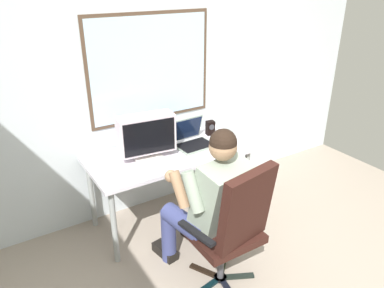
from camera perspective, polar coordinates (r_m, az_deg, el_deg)
wall_rear at (r=3.44m, az=-5.75°, el=12.51°), size 5.06×0.08×2.86m
desk at (r=3.33m, az=-3.40°, el=-2.27°), size 1.46×0.69×0.71m
office_chair at (r=2.62m, az=6.51°, el=-12.11°), size 0.61×0.55×1.04m
person_seated at (r=2.73m, az=2.64°, el=-8.57°), size 0.58×0.81×1.25m
crt_monitor at (r=3.13m, az=-7.10°, el=1.49°), size 0.50×0.23×0.38m
laptop at (r=3.41m, az=-0.17°, el=0.95°), size 0.36×0.33×0.24m
wine_glass at (r=3.38m, az=5.70°, el=1.11°), size 0.08×0.08×0.13m
desk_speaker at (r=3.62m, az=2.84°, el=2.52°), size 0.09×0.08×0.14m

